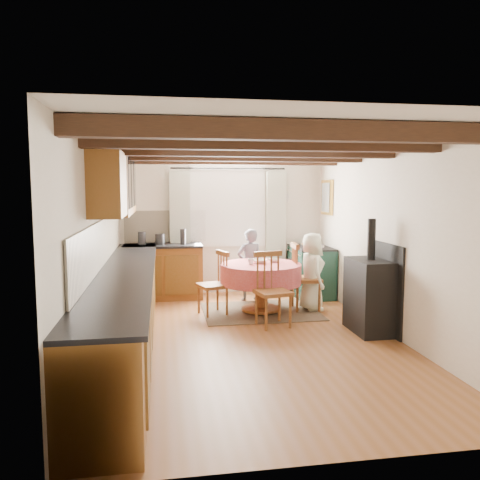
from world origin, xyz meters
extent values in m
cube|color=brown|center=(0.00, 0.00, 0.00)|extent=(3.60, 5.50, 0.00)
cube|color=white|center=(0.00, 0.00, 2.40)|extent=(3.60, 5.50, 0.00)
cube|color=silver|center=(0.00, 2.75, 1.20)|extent=(3.60, 0.00, 2.40)
cube|color=silver|center=(0.00, -2.75, 1.20)|extent=(3.60, 0.00, 2.40)
cube|color=silver|center=(-1.80, 0.00, 1.20)|extent=(0.00, 5.50, 2.40)
cube|color=silver|center=(1.80, 0.00, 1.20)|extent=(0.00, 5.50, 2.40)
cube|color=#3C2314|center=(0.00, -2.00, 2.31)|extent=(3.60, 0.16, 0.16)
cube|color=#3C2314|center=(0.00, -1.00, 2.31)|extent=(3.60, 0.16, 0.16)
cube|color=#3C2314|center=(0.00, 0.00, 2.31)|extent=(3.60, 0.16, 0.16)
cube|color=#3C2314|center=(0.00, 1.00, 2.31)|extent=(3.60, 0.16, 0.16)
cube|color=#3C2314|center=(0.00, 2.00, 2.31)|extent=(3.60, 0.16, 0.16)
cube|color=beige|center=(-1.78, 0.30, 1.20)|extent=(0.02, 4.50, 0.55)
cube|color=beige|center=(-1.00, 2.73, 1.20)|extent=(1.40, 0.02, 0.55)
cube|color=brown|center=(-1.50, 0.00, 0.44)|extent=(0.60, 5.30, 0.88)
cube|color=brown|center=(-1.05, 2.45, 0.44)|extent=(1.30, 0.60, 0.88)
cube|color=black|center=(-1.48, 0.00, 0.90)|extent=(0.64, 5.30, 0.04)
cube|color=black|center=(-1.05, 2.43, 0.90)|extent=(1.30, 0.64, 0.04)
cube|color=brown|center=(-1.63, 1.20, 1.95)|extent=(0.34, 1.80, 0.90)
cube|color=brown|center=(-1.63, -0.30, 1.90)|extent=(0.34, 0.90, 0.70)
cube|color=white|center=(0.10, 2.73, 1.60)|extent=(1.34, 0.03, 1.54)
cube|color=white|center=(0.10, 2.74, 1.60)|extent=(1.20, 0.01, 1.40)
cube|color=#B5BE9E|center=(-0.75, 2.65, 1.10)|extent=(0.35, 0.10, 2.10)
cube|color=#B5BE9E|center=(0.95, 2.65, 1.10)|extent=(0.35, 0.10, 2.10)
cylinder|color=black|center=(0.10, 2.65, 2.20)|extent=(2.00, 0.03, 0.03)
cube|color=gold|center=(1.77, 2.30, 1.70)|extent=(0.04, 0.50, 0.60)
cylinder|color=silver|center=(1.05, 2.72, 1.70)|extent=(0.30, 0.02, 0.30)
cube|color=#463429|center=(0.39, 1.28, 0.01)|extent=(1.72, 1.33, 0.01)
imported|color=#5A5B68|center=(0.36, 2.03, 0.60)|extent=(0.49, 0.38, 1.20)
imported|color=white|center=(1.19, 1.27, 0.59)|extent=(0.40, 0.59, 1.18)
imported|color=silver|center=(0.38, 1.35, 0.76)|extent=(0.26, 0.26, 0.06)
imported|color=silver|center=(0.63, 1.41, 0.76)|extent=(0.25, 0.25, 0.06)
imported|color=silver|center=(0.23, 1.23, 0.78)|extent=(0.13, 0.13, 0.09)
cylinder|color=#262628|center=(-1.39, 2.42, 1.03)|extent=(0.13, 0.13, 0.22)
cylinder|color=#262628|center=(-1.10, 2.45, 1.01)|extent=(0.16, 0.16, 0.18)
cylinder|color=#262628|center=(-0.71, 2.37, 1.05)|extent=(0.09, 0.09, 0.26)
camera|label=1|loc=(-1.06, -5.70, 1.86)|focal=36.04mm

